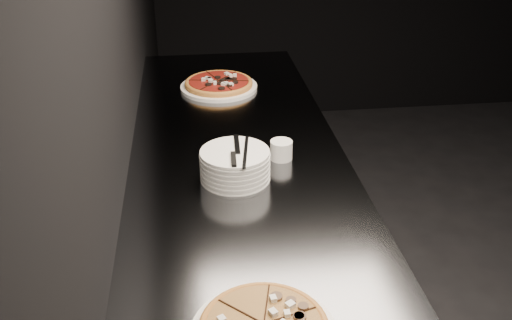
{
  "coord_description": "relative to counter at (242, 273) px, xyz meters",
  "views": [
    {
      "loc": [
        -2.28,
        -1.67,
        1.83
      ],
      "look_at": [
        -2.08,
        -0.03,
        0.95
      ],
      "focal_mm": 40.0,
      "sensor_mm": 36.0,
      "label": 1
    }
  ],
  "objects": [
    {
      "name": "wall_left",
      "position": [
        -0.37,
        0.0,
        0.94
      ],
      "size": [
        0.02,
        5.0,
        2.8
      ],
      "primitive_type": "cube",
      "color": "black",
      "rests_on": "floor"
    },
    {
      "name": "counter",
      "position": [
        0.0,
        0.0,
        0.0
      ],
      "size": [
        0.74,
        2.44,
        0.92
      ],
      "color": "#55575C",
      "rests_on": "floor"
    },
    {
      "name": "pizza_tomato",
      "position": [
        -0.02,
        0.71,
        0.48
      ],
      "size": [
        0.34,
        0.34,
        0.04
      ],
      "rotation": [
        0.0,
        0.0,
        -0.16
      ],
      "color": "white",
      "rests_on": "counter"
    },
    {
      "name": "plate_stack",
      "position": [
        -0.02,
        -0.09,
        0.51
      ],
      "size": [
        0.22,
        0.22,
        0.1
      ],
      "color": "white",
      "rests_on": "counter"
    },
    {
      "name": "cutlery",
      "position": [
        -0.02,
        -0.11,
        0.56
      ],
      "size": [
        0.1,
        0.23,
        0.01
      ],
      "rotation": [
        0.0,
        0.0,
        -0.05
      ],
      "color": "#B2B5B9",
      "rests_on": "plate_stack"
    },
    {
      "name": "ramekin",
      "position": [
        0.14,
        0.03,
        0.49
      ],
      "size": [
        0.08,
        0.08,
        0.07
      ],
      "color": "white",
      "rests_on": "counter"
    }
  ]
}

